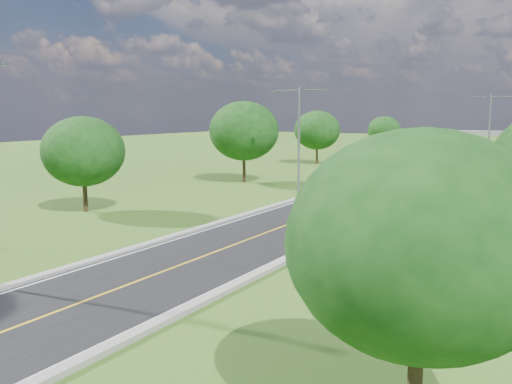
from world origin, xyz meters
TOP-DOWN VIEW (x-y plane):
  - ground at (0.00, 60.00)m, footprint 260.00×260.00m
  - road at (0.00, 66.00)m, footprint 8.00×150.00m
  - curb_left at (-4.25, 66.00)m, footprint 0.50×150.00m
  - curb_right at (4.25, 66.00)m, footprint 0.50×150.00m
  - speed_limit_sign at (5.20, 37.98)m, footprint 0.55×0.09m
  - overpass at (0.00, 140.00)m, footprint 30.00×3.00m
  - streetlight_mid_left at (-6.00, 45.00)m, footprint 5.90×0.25m
  - streetlight_far_right at (6.00, 78.00)m, footprint 5.90×0.25m
  - tree_lb at (-16.00, 28.00)m, footprint 6.30×6.30m
  - tree_lc at (-15.00, 50.00)m, footprint 7.56×7.56m
  - tree_ld at (-17.00, 74.00)m, footprint 6.72×6.72m
  - tree_le at (-14.50, 98.00)m, footprint 5.88×5.88m
  - tree_ra at (14.00, 10.00)m, footprint 6.30×6.30m
  - bus_outbound at (3.20, 53.56)m, footprint 2.59×10.83m
  - bus_inbound at (-2.22, 62.05)m, footprint 4.43×11.83m

SIDE VIEW (x-z plane):
  - ground at x=0.00m, z-range 0.00..0.00m
  - road at x=0.00m, z-range 0.00..0.06m
  - curb_left at x=-4.25m, z-range 0.00..0.22m
  - curb_right at x=4.25m, z-range 0.00..0.22m
  - bus_outbound at x=3.20m, z-range 0.06..3.07m
  - speed_limit_sign at x=5.20m, z-range 0.40..2.80m
  - bus_inbound at x=-2.22m, z-range 0.06..3.28m
  - overpass at x=0.00m, z-range 0.81..4.01m
  - tree_le at x=-14.50m, z-range 0.91..7.75m
  - tree_lb at x=-16.00m, z-range 0.98..8.31m
  - tree_ra at x=14.00m, z-range 0.98..8.31m
  - tree_ld at x=-17.00m, z-range 1.05..8.86m
  - tree_lc at x=-15.00m, z-range 1.18..9.97m
  - streetlight_mid_left at x=-6.00m, z-range 0.94..10.94m
  - streetlight_far_right at x=6.00m, z-range 0.94..10.94m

